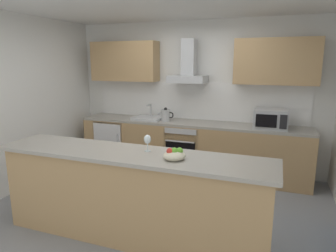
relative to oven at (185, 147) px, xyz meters
name	(u,v)px	position (x,y,z in m)	size (l,w,h in m)	color
ground	(159,210)	(0.08, -1.42, -0.47)	(5.44, 4.54, 0.02)	gray
wall_back	(197,96)	(0.08, 0.41, 0.84)	(5.44, 0.12, 2.60)	white
wall_left	(16,103)	(-2.20, -1.42, 0.84)	(0.12, 4.54, 2.60)	white
backsplash_tile	(196,101)	(0.08, 0.33, 0.77)	(3.78, 0.02, 0.66)	white
counter_back	(190,148)	(0.08, 0.03, -0.01)	(3.91, 0.60, 0.90)	tan
counter_island	(131,196)	(0.04, -2.13, 0.04)	(2.99, 0.64, 0.98)	tan
upper_cabinets	(194,62)	(0.08, 0.18, 1.45)	(3.86, 0.32, 0.70)	tan
oven	(185,147)	(0.00, 0.00, 0.00)	(0.60, 0.62, 0.80)	slate
refrigerator	(115,142)	(-1.38, 0.00, -0.03)	(0.58, 0.60, 0.85)	white
microwave	(271,119)	(1.37, -0.03, 0.59)	(0.50, 0.38, 0.30)	#B7BABC
sink	(148,118)	(-0.70, 0.01, 0.47)	(0.50, 0.40, 0.26)	silver
kettle	(166,115)	(-0.35, -0.03, 0.55)	(0.29, 0.15, 0.24)	#B7BABC
range_hood	(188,69)	(0.00, 0.13, 1.33)	(0.62, 0.45, 0.72)	#B7BABC
wine_glass	(147,140)	(0.20, -2.03, 0.65)	(0.08, 0.08, 0.18)	silver
fruit_bowl	(174,155)	(0.55, -2.18, 0.57)	(0.22, 0.22, 0.13)	beige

